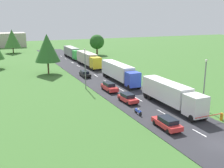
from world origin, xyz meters
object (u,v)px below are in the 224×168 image
(truck_third, at_px, (88,59))
(tree_oak, at_px, (97,42))
(truck_lead, at_px, (171,94))
(lamppost_lead, at_px, (205,82))
(car_fourth, at_px, (85,74))
(distant_building, at_px, (5,40))
(barrier_gate, at_px, (217,116))
(car_third, at_px, (109,87))
(car_lead, at_px, (167,123))
(tree_maple, at_px, (12,38))
(truck_second, at_px, (119,72))
(motorcycle_courier, at_px, (138,111))
(tree_birch, at_px, (47,48))
(lamppost_second, at_px, (85,66))
(truck_fourth, at_px, (72,52))
(car_second, at_px, (128,98))

(truck_third, bearing_deg, tree_oak, 63.44)
(truck_lead, height_order, truck_third, truck_third)
(lamppost_lead, bearing_deg, car_fourth, 107.83)
(distant_building, bearing_deg, barrier_gate, -79.22)
(car_third, height_order, car_fourth, car_third)
(car_lead, xyz_separation_m, tree_maple, (-11.64, 83.39, 4.70))
(car_third, distance_m, lamppost_lead, 17.69)
(truck_lead, bearing_deg, truck_second, 90.40)
(lamppost_lead, height_order, distant_building, lamppost_lead)
(car_third, height_order, lamppost_lead, lamppost_lead)
(car_fourth, height_order, motorcycle_courier, car_fourth)
(lamppost_lead, bearing_deg, distant_building, 102.10)
(motorcycle_courier, height_order, tree_birch, tree_birch)
(lamppost_lead, xyz_separation_m, distant_building, (-22.35, 104.20, -1.17))
(car_third, relative_size, lamppost_lead, 0.59)
(truck_third, relative_size, car_lead, 3.15)
(car_third, height_order, lamppost_second, lamppost_second)
(truck_fourth, bearing_deg, tree_maple, 127.85)
(truck_fourth, relative_size, motorcycle_courier, 7.22)
(truck_fourth, xyz_separation_m, motorcycle_courier, (-6.18, -55.77, -1.55))
(car_fourth, bearing_deg, truck_second, -55.85)
(truck_third, xyz_separation_m, lamppost_lead, (4.06, -40.78, 2.09))
(truck_third, relative_size, barrier_gate, 3.02)
(car_lead, bearing_deg, truck_lead, 51.27)
(truck_second, relative_size, tree_birch, 1.52)
(car_third, bearing_deg, truck_second, 50.89)
(tree_oak, bearing_deg, lamppost_second, -113.49)
(distant_building, bearing_deg, lamppost_second, -83.29)
(truck_lead, xyz_separation_m, car_lead, (-5.35, -6.67, -1.34))
(truck_third, height_order, lamppost_second, lamppost_second)
(truck_fourth, distance_m, distant_building, 50.15)
(lamppost_second, bearing_deg, car_second, -72.89)
(motorcycle_courier, relative_size, lamppost_lead, 0.25)
(motorcycle_courier, xyz_separation_m, tree_birch, (-6.06, 33.73, 5.77))
(truck_third, distance_m, lamppost_lead, 41.04)
(distant_building, bearing_deg, truck_second, -77.59)
(lamppost_lead, relative_size, lamppost_second, 0.98)
(motorcycle_courier, bearing_deg, car_third, 84.74)
(car_second, distance_m, car_third, 7.46)
(truck_lead, xyz_separation_m, motorcycle_courier, (-6.19, -0.88, -1.63))
(car_second, distance_m, lamppost_lead, 12.07)
(truck_third, bearing_deg, car_third, -100.54)
(truck_lead, relative_size, distant_building, 0.77)
(car_fourth, bearing_deg, tree_maple, 102.95)
(car_third, xyz_separation_m, tree_birch, (-7.26, 20.63, 5.43))
(car_third, bearing_deg, tree_maple, 100.54)
(tree_oak, height_order, tree_maple, tree_maple)
(car_lead, height_order, motorcycle_courier, car_lead)
(barrier_gate, distance_m, distant_building, 110.76)
(truck_fourth, height_order, tree_oak, tree_oak)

